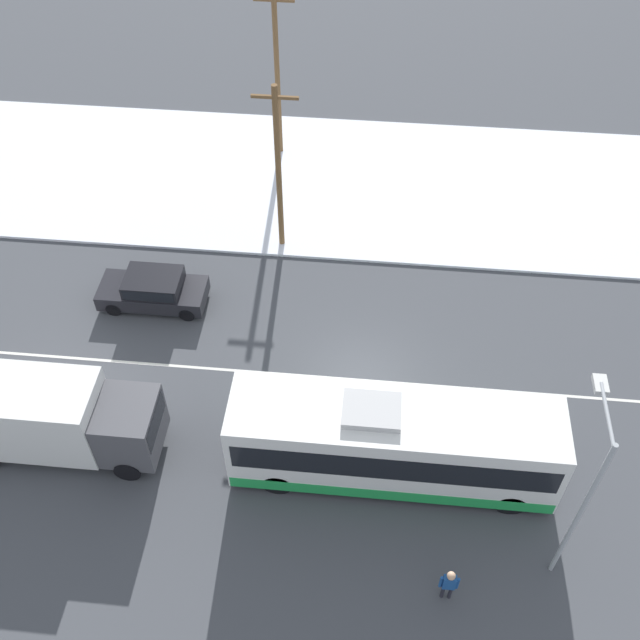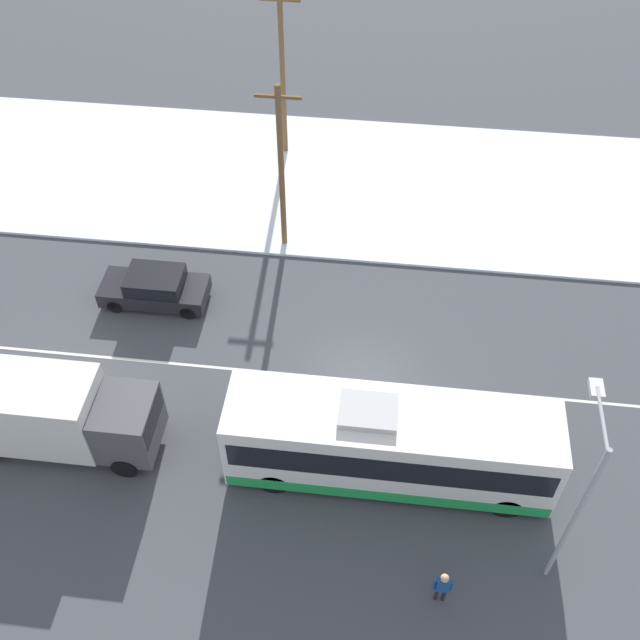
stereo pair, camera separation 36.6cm
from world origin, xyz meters
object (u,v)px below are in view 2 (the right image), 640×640
(pedestrian_at_stop, at_px, (443,585))
(utility_pole_snowlot, at_px, (283,73))
(box_truck, at_px, (40,411))
(streetlamp, at_px, (580,487))
(utility_pole_roadside, at_px, (281,168))
(city_bus, at_px, (390,443))
(sedan_car, at_px, (155,286))

(pedestrian_at_stop, height_order, utility_pole_snowlot, utility_pole_snowlot)
(box_truck, xyz_separation_m, streetlamp, (16.69, -2.42, 2.64))
(streetlamp, relative_size, utility_pole_roadside, 0.89)
(city_bus, distance_m, box_truck, 11.65)
(utility_pole_snowlot, bearing_deg, utility_pole_roadside, -81.92)
(box_truck, relative_size, utility_pole_snowlot, 0.91)
(utility_pole_roadside, distance_m, utility_pole_snowlot, 6.98)
(box_truck, bearing_deg, utility_pole_snowlot, 72.87)
(box_truck, xyz_separation_m, utility_pole_snowlot, (5.54, 17.98, 2.58))
(box_truck, distance_m, pedestrian_at_stop, 14.07)
(utility_pole_snowlot, bearing_deg, city_bus, -71.13)
(streetlamp, bearing_deg, box_truck, 171.74)
(city_bus, xyz_separation_m, pedestrian_at_stop, (1.80, -4.19, -0.71))
(streetlamp, bearing_deg, pedestrian_at_stop, -152.94)
(box_truck, height_order, sedan_car, box_truck)
(city_bus, height_order, box_truck, city_bus)
(utility_pole_snowlot, bearing_deg, pedestrian_at_stop, -70.29)
(box_truck, bearing_deg, pedestrian_at_stop, -16.87)
(city_bus, relative_size, utility_pole_snowlot, 1.28)
(city_bus, bearing_deg, pedestrian_at_stop, -66.80)
(utility_pole_roadside, bearing_deg, pedestrian_at_stop, -65.45)
(pedestrian_at_stop, relative_size, utility_pole_roadside, 0.20)
(utility_pole_roadside, bearing_deg, streetlamp, -53.02)
(box_truck, bearing_deg, utility_pole_roadside, 59.52)
(streetlamp, xyz_separation_m, utility_pole_snowlot, (-11.15, 20.40, -0.05))
(city_bus, height_order, streetlamp, streetlamp)
(box_truck, height_order, pedestrian_at_stop, box_truck)
(city_bus, bearing_deg, utility_pole_roadside, 115.06)
(utility_pole_roadside, bearing_deg, box_truck, -120.48)
(city_bus, bearing_deg, utility_pole_snowlot, 108.87)
(sedan_car, distance_m, pedestrian_at_stop, 16.07)
(city_bus, height_order, pedestrian_at_stop, city_bus)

